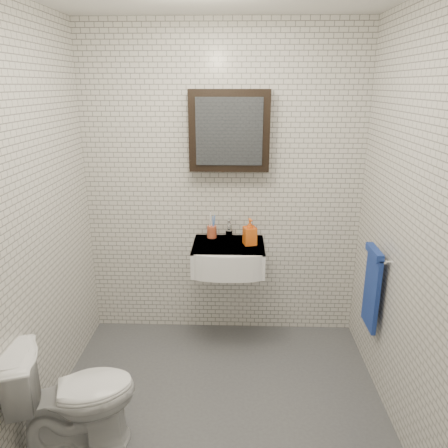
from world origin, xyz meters
The scene contains 9 objects.
ground centered at (0.00, 0.00, 0.01)m, with size 2.20×2.00×0.01m, color #494C51.
room_shell centered at (0.00, 0.00, 1.47)m, with size 2.22×2.02×2.51m.
washbasin centered at (0.05, 0.73, 0.76)m, with size 0.55×0.50×0.20m.
faucet centered at (0.05, 0.93, 0.92)m, with size 0.06×0.20×0.15m.
mirror_cabinet centered at (0.05, 0.93, 1.70)m, with size 0.60×0.15×0.60m.
towel_rail centered at (1.04, 0.35, 0.72)m, with size 0.09×0.30×0.58m.
toothbrush_cup centered at (-0.09, 0.93, 0.90)m, with size 0.09×0.09×0.21m.
soap_bottle centered at (0.21, 0.78, 0.95)m, with size 0.09×0.10×0.21m, color #EC4B18.
toilet centered at (-0.80, -0.35, 0.34)m, with size 0.38×0.67×0.69m, color white.
Camera 1 is at (0.12, -2.39, 2.03)m, focal length 35.00 mm.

